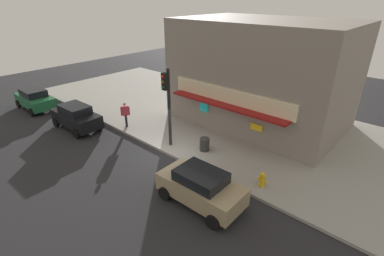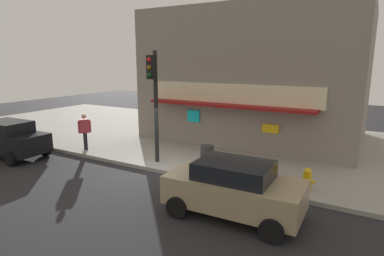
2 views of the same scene
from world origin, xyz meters
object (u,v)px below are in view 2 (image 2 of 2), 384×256
at_px(traffic_light, 154,92).
at_px(parked_car_black, 8,139).
at_px(trash_can, 207,154).
at_px(parked_car_tan, 234,188).
at_px(fire_hydrant, 307,179).
at_px(pedestrian, 85,130).

xyz_separation_m(traffic_light, parked_car_black, (-6.77, -2.35, -2.31)).
bearing_deg(trash_can, traffic_light, -154.24).
xyz_separation_m(trash_can, parked_car_tan, (2.69, -3.53, 0.30)).
bearing_deg(trash_can, parked_car_tan, -52.71).
height_order(trash_can, parked_car_tan, parked_car_tan).
relative_size(fire_hydrant, pedestrian, 0.43).
relative_size(traffic_light, pedestrian, 2.67).
bearing_deg(parked_car_tan, traffic_light, 151.22).
bearing_deg(pedestrian, parked_car_black, -138.69).
xyz_separation_m(fire_hydrant, pedestrian, (-10.41, -0.21, 0.61)).
relative_size(traffic_light, parked_car_black, 1.17).
relative_size(trash_can, pedestrian, 0.44).
relative_size(fire_hydrant, trash_can, 0.98).
distance_m(parked_car_tan, parked_car_black, 11.45).
relative_size(pedestrian, parked_car_tan, 0.45).
distance_m(trash_can, parked_car_black, 9.37).
bearing_deg(parked_car_black, pedestrian, 41.31).
bearing_deg(trash_can, fire_hydrant, -11.03).
relative_size(fire_hydrant, parked_car_black, 0.19).
relative_size(traffic_light, trash_can, 6.05).
relative_size(parked_car_tan, parked_car_black, 0.99).
xyz_separation_m(parked_car_tan, parked_car_black, (-11.45, 0.22, 0.02)).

